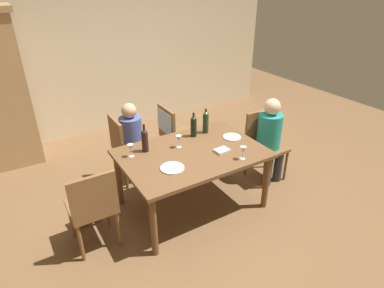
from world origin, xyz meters
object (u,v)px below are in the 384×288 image
object	(u,v)px
wine_bottle_tall_green	(206,122)
wine_bottle_short_olive	(145,140)
dinner_plate_host	(232,137)
chair_far_right	(172,129)
wine_glass_near_right	(131,148)
dining_table	(192,158)
chair_right_end	(263,140)
chair_left_end	(93,205)
wine_bottle_dark_red	(194,126)
handbag	(87,214)
dinner_plate_guest_left	(172,168)
person_woman_host	(270,135)
person_man_bearded	(133,136)
chair_far_left	(126,145)
wine_glass_near_left	(243,150)
wine_glass_centre	(179,139)

from	to	relation	value
wine_bottle_tall_green	wine_bottle_short_olive	world-z (taller)	wine_bottle_short_olive
wine_bottle_tall_green	wine_bottle_short_olive	xyz separation A→B (m)	(-0.85, -0.05, -0.00)
dinner_plate_host	chair_far_right	bearing A→B (deg)	112.91
wine_glass_near_right	dinner_plate_host	distance (m)	1.25
chair_far_right	wine_glass_near_right	size ratio (longest dim) A/B	6.17
dining_table	chair_right_end	bearing A→B (deg)	4.23
chair_left_end	wine_glass_near_right	size ratio (longest dim) A/B	6.17
wine_bottle_dark_red	handbag	xyz separation A→B (m)	(-1.41, 0.01, -0.77)
chair_far_right	wine_bottle_dark_red	world-z (taller)	wine_bottle_dark_red
chair_far_right	wine_bottle_tall_green	bearing A→B (deg)	16.67
dining_table	wine_bottle_short_olive	bearing A→B (deg)	146.39
wine_glass_near_right	dinner_plate_guest_left	size ratio (longest dim) A/B	0.60
wine_bottle_dark_red	wine_glass_near_right	world-z (taller)	wine_bottle_dark_red
person_woman_host	chair_right_end	bearing A→B (deg)	-90.00
person_woman_host	wine_glass_near_right	world-z (taller)	person_woman_host
chair_far_right	person_man_bearded	world-z (taller)	person_man_bearded
dining_table	dinner_plate_guest_left	size ratio (longest dim) A/B	6.41
chair_right_end	wine_bottle_tall_green	size ratio (longest dim) A/B	2.88
chair_far_left	wine_bottle_short_olive	xyz separation A→B (m)	(0.01, -0.64, 0.35)
wine_glass_near_left	wine_glass_centre	distance (m)	0.75
chair_left_end	wine_bottle_tall_green	bearing A→B (deg)	15.23
person_man_bearded	wine_glass_centre	xyz separation A→B (m)	(0.26, -0.76, 0.21)
dining_table	chair_far_left	distance (m)	1.04
wine_glass_near_right	wine_glass_near_left	bearing A→B (deg)	-33.92
person_man_bearded	chair_right_end	bearing A→B (deg)	60.85
wine_glass_near_left	dinner_plate_host	world-z (taller)	wine_glass_near_left
wine_glass_near_left	dinner_plate_host	xyz separation A→B (m)	(0.22, 0.47, -0.10)
wine_glass_centre	wine_glass_near_left	bearing A→B (deg)	-52.43
handbag	chair_far_left	bearing A→B (deg)	38.40
handbag	chair_right_end	bearing A→B (deg)	-6.37
wine_bottle_tall_green	wine_glass_near_right	bearing A→B (deg)	-175.25
chair_left_end	person_man_bearded	xyz separation A→B (m)	(0.84, 1.02, 0.10)
wine_glass_centre	wine_glass_near_right	xyz separation A→B (m)	(-0.55, 0.09, 0.00)
chair_far_left	chair_left_end	size ratio (longest dim) A/B	1.00
chair_far_left	chair_far_right	distance (m)	0.68
wine_bottle_dark_red	chair_far_right	bearing A→B (deg)	89.32
person_man_bearded	dinner_plate_host	distance (m)	1.29
dining_table	wine_bottle_short_olive	xyz separation A→B (m)	(-0.44, 0.29, 0.22)
wine_bottle_tall_green	dinner_plate_host	bearing A→B (deg)	-56.19
wine_bottle_tall_green	wine_glass_near_right	distance (m)	1.04
chair_right_end	dinner_plate_guest_left	bearing A→B (deg)	10.44
person_woman_host	person_man_bearded	world-z (taller)	person_woman_host
dining_table	chair_left_end	size ratio (longest dim) A/B	1.73
dining_table	wine_bottle_tall_green	distance (m)	0.58
dining_table	wine_glass_near_left	size ratio (longest dim) A/B	10.70
person_man_bearded	wine_bottle_tall_green	bearing A→B (deg)	51.81
wine_bottle_tall_green	handbag	size ratio (longest dim) A/B	1.14
person_woman_host	dinner_plate_guest_left	bearing A→B (deg)	6.31
wine_bottle_dark_red	dinner_plate_guest_left	bearing A→B (deg)	-137.79
dinner_plate_guest_left	person_man_bearded	bearing A→B (deg)	88.75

